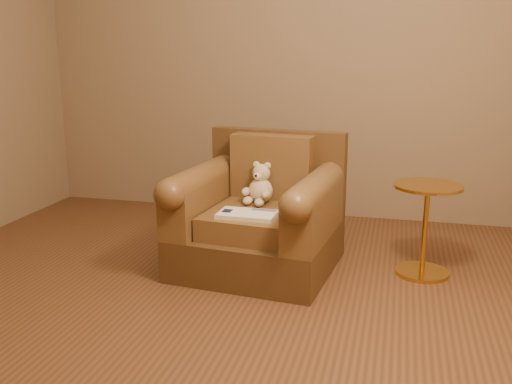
# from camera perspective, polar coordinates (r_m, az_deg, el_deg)

# --- Properties ---
(floor) EXTENTS (4.00, 4.00, 0.00)m
(floor) POSITION_cam_1_polar(r_m,az_deg,el_deg) (3.07, -5.83, -11.93)
(floor) COLOR brown
(floor) RESTS_ON ground
(armchair) EXTENTS (1.01, 0.96, 0.83)m
(armchair) POSITION_cam_1_polar(r_m,az_deg,el_deg) (3.57, 0.41, -2.56)
(armchair) COLOR #4C3419
(armchair) RESTS_ON floor
(teddy_bear) EXTENTS (0.19, 0.22, 0.27)m
(teddy_bear) POSITION_cam_1_polar(r_m,az_deg,el_deg) (3.61, 0.37, 0.47)
(teddy_bear) COLOR beige
(teddy_bear) RESTS_ON armchair
(guidebook) EXTENTS (0.34, 0.21, 0.03)m
(guidebook) POSITION_cam_1_polar(r_m,az_deg,el_deg) (3.32, -0.90, -2.26)
(guidebook) COLOR beige
(guidebook) RESTS_ON armchair
(side_table) EXTENTS (0.40, 0.40, 0.57)m
(side_table) POSITION_cam_1_polar(r_m,az_deg,el_deg) (3.59, 16.56, -3.35)
(side_table) COLOR gold
(side_table) RESTS_ON floor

